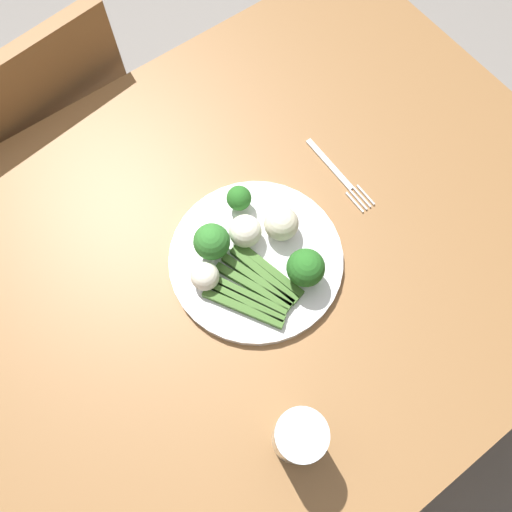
{
  "coord_description": "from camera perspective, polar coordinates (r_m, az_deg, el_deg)",
  "views": [
    {
      "loc": [
        0.13,
        0.26,
        1.51
      ],
      "look_at": [
        -0.05,
        0.01,
        0.77
      ],
      "focal_mm": 36.24,
      "sensor_mm": 36.0,
      "label": 1
    }
  ],
  "objects": [
    {
      "name": "broccoli_back_right",
      "position": [
        0.82,
        -1.89,
        6.37
      ],
      "size": [
        0.04,
        0.04,
        0.05
      ],
      "color": "#568E33",
      "rests_on": "plate"
    },
    {
      "name": "plate",
      "position": [
        0.82,
        -0.0,
        -0.33
      ],
      "size": [
        0.27,
        0.27,
        0.01
      ],
      "primitive_type": "cylinder",
      "color": "white",
      "rests_on": "dining_table"
    },
    {
      "name": "cauliflower_right",
      "position": [
        0.8,
        3.02,
        3.36
      ],
      "size": [
        0.05,
        0.05,
        0.05
      ],
      "primitive_type": "sphere",
      "color": "beige",
      "rests_on": "plate"
    },
    {
      "name": "cauliflower_edge",
      "position": [
        0.78,
        -5.74,
        -2.13
      ],
      "size": [
        0.04,
        0.04,
        0.04
      ],
      "primitive_type": "sphere",
      "color": "white",
      "rests_on": "plate"
    },
    {
      "name": "dining_table",
      "position": [
        0.92,
        -2.92,
        -4.07
      ],
      "size": [
        1.25,
        0.87,
        0.75
      ],
      "color": "olive",
      "rests_on": "ground_plane"
    },
    {
      "name": "asparagus_bundle",
      "position": [
        0.79,
        -0.17,
        -3.51
      ],
      "size": [
        0.13,
        0.15,
        0.01
      ],
      "rotation": [
        0.0,
        0.0,
        5.11
      ],
      "color": "#3D6626",
      "rests_on": "plate"
    },
    {
      "name": "water_glass",
      "position": [
        0.7,
        4.68,
        -19.33
      ],
      "size": [
        0.07,
        0.07,
        0.13
      ],
      "primitive_type": "cylinder",
      "color": "silver",
      "rests_on": "dining_table"
    },
    {
      "name": "broccoli_left",
      "position": [
        0.76,
        5.5,
        -1.33
      ],
      "size": [
        0.06,
        0.06,
        0.07
      ],
      "color": "#568E33",
      "rests_on": "plate"
    },
    {
      "name": "broccoli_front_left",
      "position": [
        0.78,
        -4.81,
        1.62
      ],
      "size": [
        0.06,
        0.06,
        0.07
      ],
      "color": "#609E3D",
      "rests_on": "plate"
    },
    {
      "name": "ground_plane",
      "position": [
        1.55,
        -1.77,
        -11.46
      ],
      "size": [
        6.0,
        6.0,
        0.02
      ],
      "primitive_type": "cube",
      "color": "gray"
    },
    {
      "name": "cauliflower_front",
      "position": [
        0.8,
        -1.2,
        2.77
      ],
      "size": [
        0.05,
        0.05,
        0.05
      ],
      "primitive_type": "sphere",
      "color": "white",
      "rests_on": "plate"
    },
    {
      "name": "chair",
      "position": [
        1.31,
        -21.79,
        10.92
      ],
      "size": [
        0.45,
        0.45,
        0.87
      ],
      "rotation": [
        0.0,
        0.0,
        0.12
      ],
      "color": "olive",
      "rests_on": "ground_plane"
    },
    {
      "name": "fork",
      "position": [
        0.9,
        9.11,
        8.86
      ],
      "size": [
        0.03,
        0.17,
        0.0
      ],
      "rotation": [
        0.0,
        0.0,
        1.56
      ],
      "color": "silver",
      "rests_on": "dining_table"
    }
  ]
}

